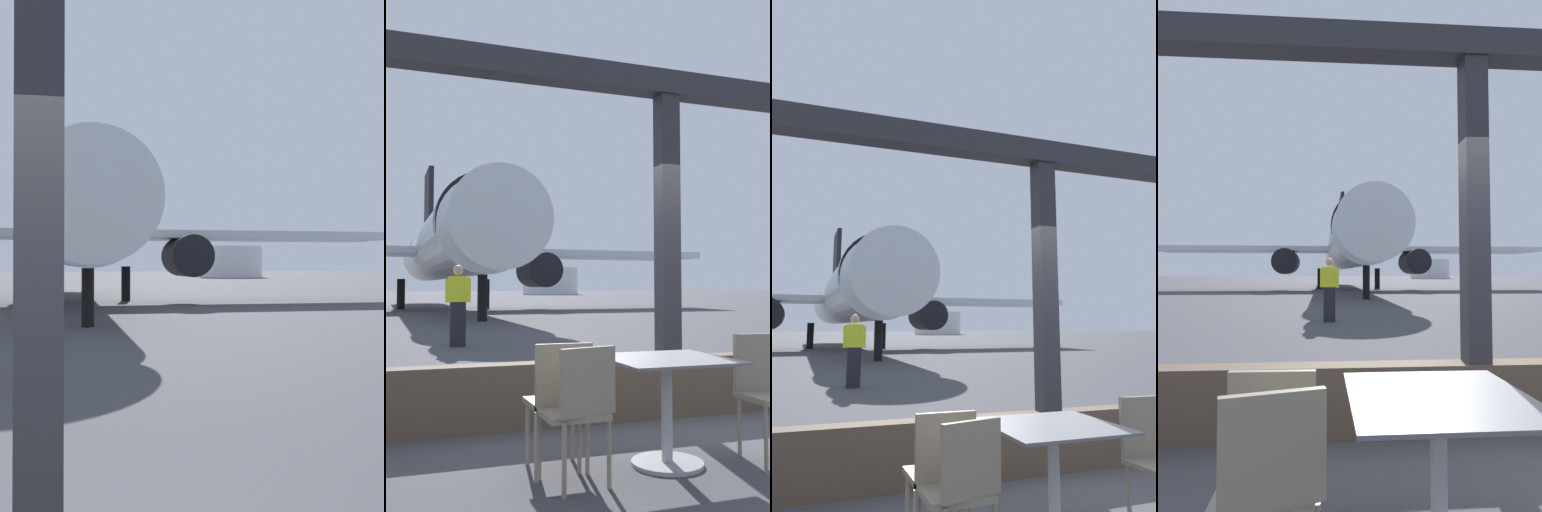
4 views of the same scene
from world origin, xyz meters
The scene contains 9 objects.
ground_plane centered at (0.00, 40.00, 0.00)m, with size 220.00×220.00×0.00m, color #424247.
window_frame centered at (0.00, 0.00, 1.26)m, with size 8.58×0.24×3.46m.
dining_table centered at (-0.76, -1.39, 0.47)m, with size 0.86×0.86×0.77m.
cafe_chair_window_left centered at (-1.52, -1.64, 0.54)m, with size 0.47×0.47×0.90m.
cafe_chair_window_right centered at (-1.54, -1.30, 0.54)m, with size 0.40×0.40×0.90m.
cafe_chair_aisle_left centered at (0.02, -1.48, 0.55)m, with size 0.41×0.41×0.92m.
airplane centered at (0.90, 27.28, 3.46)m, with size 30.07×30.29×10.26m.
ground_crew_worker centered at (-1.12, 7.32, 0.90)m, with size 0.51×0.31×1.74m.
fuel_storage_tank centered at (23.21, 82.64, 2.12)m, with size 8.73×8.73×4.24m, color white.
Camera 2 is at (-2.75, -5.13, 1.28)m, focal length 40.27 mm.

